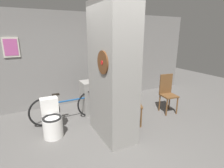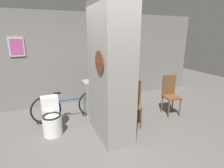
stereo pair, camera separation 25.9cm
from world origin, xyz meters
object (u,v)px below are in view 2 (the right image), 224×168
at_px(bottle_tall, 111,75).
at_px(bicycle, 70,106).
at_px(chair_near_pillar, 133,101).
at_px(toilet, 52,119).
at_px(chair_by_doorway, 170,93).

bearing_deg(bottle_tall, bicycle, -171.20).
bearing_deg(bicycle, chair_near_pillar, -30.69).
relative_size(toilet, bicycle, 0.43).
relative_size(bicycle, bottle_tall, 6.63).
distance_m(chair_near_pillar, bottle_tall, 1.03).
height_order(toilet, bicycle, toilet).
bearing_deg(toilet, bicycle, 45.19).
xyz_separation_m(toilet, chair_near_pillar, (1.75, -0.30, 0.23)).
height_order(chair_near_pillar, bottle_tall, bottle_tall).
xyz_separation_m(chair_near_pillar, chair_by_doorway, (1.16, 0.10, 0.00)).
bearing_deg(toilet, bottle_tall, 21.74).
bearing_deg(toilet, chair_by_doorway, -3.83).
height_order(chair_near_pillar, bicycle, chair_near_pillar).
relative_size(chair_near_pillar, chair_by_doorway, 1.00).
xyz_separation_m(chair_near_pillar, bottle_tall, (-0.13, 0.94, 0.41)).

